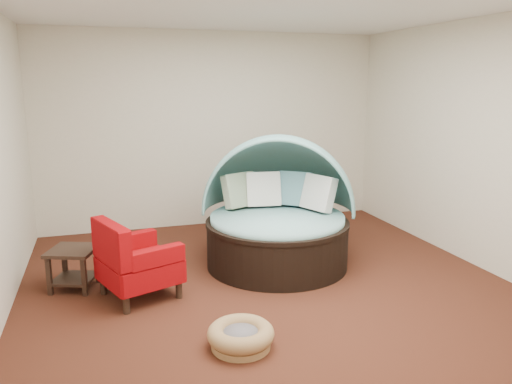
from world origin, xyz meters
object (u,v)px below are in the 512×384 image
object	(u,v)px
canopy_daybed	(278,205)
side_table	(74,263)
pet_basket	(241,336)
red_armchair	(135,262)

from	to	relation	value
canopy_daybed	side_table	distance (m)	2.30
canopy_daybed	pet_basket	xyz separation A→B (m)	(-0.94, -1.75, -0.60)
red_armchair	side_table	bearing A→B (deg)	123.78
pet_basket	side_table	distance (m)	2.12
pet_basket	red_armchair	distance (m)	1.46
canopy_daybed	pet_basket	distance (m)	2.07
canopy_daybed	red_armchair	xyz separation A→B (m)	(-1.68, -0.52, -0.32)
pet_basket	side_table	size ratio (longest dim) A/B	1.05
canopy_daybed	red_armchair	bearing A→B (deg)	-140.26
side_table	canopy_daybed	bearing A→B (deg)	2.50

